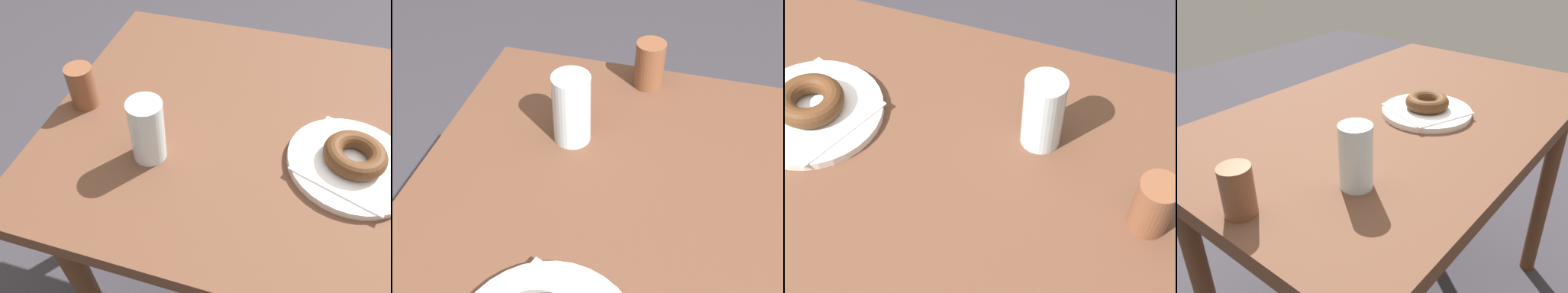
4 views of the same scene
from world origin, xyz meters
The scene contains 2 objects.
water_glass centered at (0.34, 0.14, 0.80)m, with size 0.06×0.06×0.12m, color silver.
sugar_jar centered at (0.51, 0.04, 0.79)m, with size 0.05×0.05×0.09m, color brown.
Camera 2 is at (-0.22, -0.04, 1.28)m, focal length 43.70 mm.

